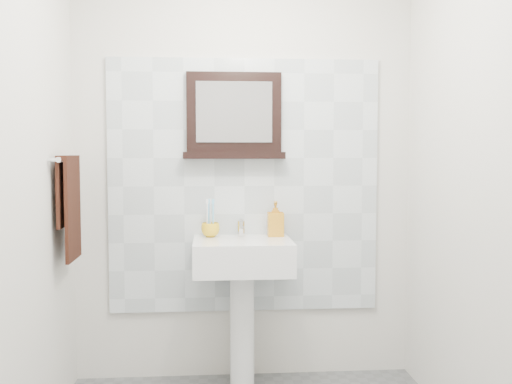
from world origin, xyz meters
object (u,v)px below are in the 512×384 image
(toothbrush_cup, at_px, (210,230))
(pedestal_sink, at_px, (242,272))
(hand_towel, at_px, (69,199))
(soap_dispenser, at_px, (275,219))
(framed_mirror, at_px, (234,118))

(toothbrush_cup, bearing_deg, pedestal_sink, -33.31)
(toothbrush_cup, relative_size, hand_towel, 0.19)
(toothbrush_cup, distance_m, hand_towel, 0.81)
(hand_towel, bearing_deg, toothbrush_cup, 19.11)
(soap_dispenser, height_order, hand_towel, hand_towel)
(pedestal_sink, distance_m, hand_towel, 1.02)
(toothbrush_cup, bearing_deg, framed_mirror, 25.88)
(toothbrush_cup, relative_size, soap_dispenser, 0.51)
(pedestal_sink, bearing_deg, toothbrush_cup, 146.69)
(pedestal_sink, bearing_deg, soap_dispenser, 31.73)
(framed_mirror, bearing_deg, soap_dispenser, -14.54)
(pedestal_sink, height_order, hand_towel, hand_towel)
(soap_dispenser, bearing_deg, framed_mirror, 166.18)
(soap_dispenser, distance_m, framed_mirror, 0.64)
(pedestal_sink, xyz_separation_m, framed_mirror, (-0.04, 0.19, 0.87))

